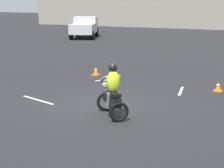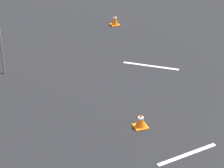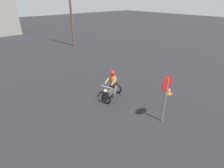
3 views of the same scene
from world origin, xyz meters
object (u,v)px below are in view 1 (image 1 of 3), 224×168
Objects in this scene: motorcycle_rider_foreground at (112,93)px; pickup_truck at (84,27)px; traffic_cone_near_right at (96,71)px; traffic_cone_far_right at (218,87)px.

pickup_truck reaches higher than motorcycle_rider_foreground.
pickup_truck is 11.86× the size of traffic_cone_near_right.
pickup_truck is at bearing 77.57° from motorcycle_rider_foreground.
traffic_cone_near_right is 1.05× the size of traffic_cone_far_right.
pickup_truck reaches higher than traffic_cone_far_right.
traffic_cone_near_right is at bearing 78.26° from motorcycle_rider_foreground.
motorcycle_rider_foreground reaches higher than traffic_cone_near_right.
motorcycle_rider_foreground is at bearing -59.97° from traffic_cone_near_right.
traffic_cone_near_right is 5.86m from traffic_cone_far_right.
motorcycle_rider_foreground is at bearing -115.39° from traffic_cone_far_right.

